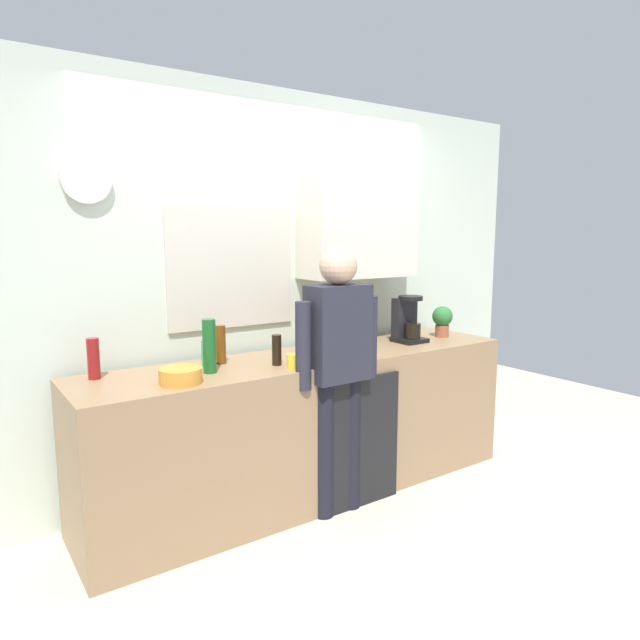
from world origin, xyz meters
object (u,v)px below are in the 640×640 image
(bottle_red_vinegar, at_px, (93,359))
(cup_yellow_cup, at_px, (293,362))
(bottle_olive_oil, at_px, (352,327))
(mixing_bowl, at_px, (181,376))
(bottle_green_wine, at_px, (209,346))
(bottle_dark_sauce, at_px, (277,350))
(person_at_sink, at_px, (338,359))
(bottle_amber_beer, at_px, (221,344))
(coffee_maker, at_px, (407,321))
(dish_soap, at_px, (206,353))
(potted_plant, at_px, (442,319))
(bottle_clear_soda, at_px, (329,337))

(bottle_red_vinegar, distance_m, cup_yellow_cup, 1.07)
(bottle_olive_oil, height_order, mixing_bowl, bottle_olive_oil)
(bottle_olive_oil, xyz_separation_m, bottle_green_wine, (-1.12, -0.16, 0.02))
(bottle_dark_sauce, relative_size, person_at_sink, 0.11)
(cup_yellow_cup, bearing_deg, bottle_amber_beer, 128.30)
(coffee_maker, xyz_separation_m, bottle_olive_oil, (-0.41, 0.11, -0.02))
(bottle_red_vinegar, bearing_deg, mixing_bowl, -45.08)
(bottle_olive_oil, bearing_deg, bottle_red_vinegar, 177.84)
(bottle_red_vinegar, height_order, mixing_bowl, bottle_red_vinegar)
(bottle_amber_beer, relative_size, person_at_sink, 0.14)
(mixing_bowl, bearing_deg, bottle_amber_beer, 38.93)
(coffee_maker, xyz_separation_m, bottle_red_vinegar, (-2.09, 0.18, -0.04))
(bottle_olive_oil, bearing_deg, bottle_green_wine, -171.94)
(bottle_red_vinegar, bearing_deg, dish_soap, -6.21)
(coffee_maker, height_order, potted_plant, coffee_maker)
(bottle_red_vinegar, height_order, bottle_green_wine, bottle_green_wine)
(bottle_amber_beer, distance_m, mixing_bowl, 0.47)
(coffee_maker, relative_size, bottle_amber_beer, 1.43)
(bottle_green_wine, relative_size, person_at_sink, 0.19)
(coffee_maker, xyz_separation_m, person_at_sink, (-0.84, -0.31, -0.11))
(bottle_dark_sauce, distance_m, cup_yellow_cup, 0.15)
(potted_plant, distance_m, dish_soap, 1.83)
(bottle_red_vinegar, distance_m, bottle_amber_beer, 0.71)
(bottle_dark_sauce, bearing_deg, bottle_amber_beer, 138.56)
(bottle_green_wine, bearing_deg, dish_soap, 73.25)
(bottle_green_wine, bearing_deg, person_at_sink, -21.00)
(coffee_maker, height_order, bottle_clear_soda, coffee_maker)
(bottle_dark_sauce, bearing_deg, person_at_sink, -36.15)
(bottle_amber_beer, bearing_deg, mixing_bowl, -141.07)
(bottle_dark_sauce, xyz_separation_m, mixing_bowl, (-0.61, -0.07, -0.05))
(cup_yellow_cup, bearing_deg, coffee_maker, 11.90)
(bottle_olive_oil, relative_size, potted_plant, 1.09)
(person_at_sink, bearing_deg, bottle_clear_soda, 83.61)
(cup_yellow_cup, height_order, person_at_sink, person_at_sink)
(bottle_olive_oil, xyz_separation_m, potted_plant, (0.75, -0.12, 0.01))
(bottle_green_wine, bearing_deg, bottle_clear_soda, -9.08)
(coffee_maker, bearing_deg, person_at_sink, -159.89)
(coffee_maker, distance_m, mixing_bowl, 1.76)
(mixing_bowl, bearing_deg, bottle_clear_soda, 0.35)
(bottle_red_vinegar, distance_m, bottle_green_wine, 0.60)
(bottle_dark_sauce, relative_size, potted_plant, 0.78)
(bottle_red_vinegar, relative_size, bottle_green_wine, 0.73)
(bottle_clear_soda, bearing_deg, coffee_maker, 11.40)
(coffee_maker, distance_m, bottle_clear_soda, 0.82)
(bottle_green_wine, bearing_deg, bottle_red_vinegar, 158.28)
(bottle_clear_soda, distance_m, bottle_amber_beer, 0.65)
(bottle_dark_sauce, height_order, person_at_sink, person_at_sink)
(bottle_dark_sauce, xyz_separation_m, person_at_sink, (0.29, -0.21, -0.05))
(bottle_dark_sauce, bearing_deg, bottle_red_vinegar, 163.95)
(person_at_sink, bearing_deg, cup_yellow_cup, 172.75)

